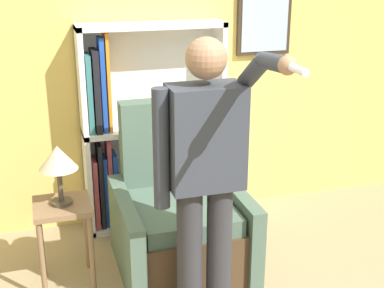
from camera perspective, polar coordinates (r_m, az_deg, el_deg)
wall_back at (r=4.34m, az=-3.73°, el=9.66°), size 8.00×0.11×2.80m
bookcase at (r=4.30m, az=-5.73°, el=1.40°), size 1.13×0.28×1.66m
armchair at (r=3.87m, az=-1.44°, el=-8.02°), size 0.89×0.92×1.16m
person_standing at (r=2.97m, az=1.46°, el=-2.99°), size 0.56×0.78×1.75m
side_table at (r=3.68m, az=-13.56°, el=-8.03°), size 0.37×0.37×0.60m
table_lamp at (r=3.51m, az=-14.12°, el=-1.70°), size 0.25×0.25×0.40m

